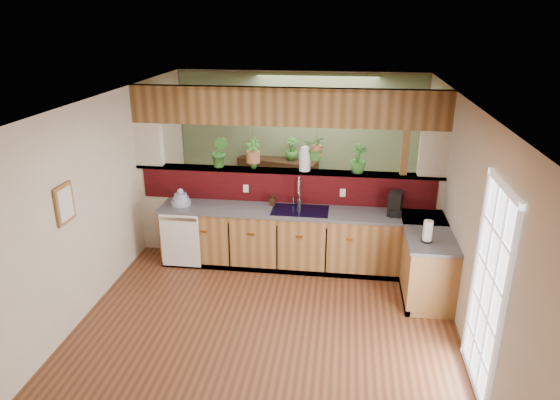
# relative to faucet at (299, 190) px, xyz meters

# --- Properties ---
(ground) EXTENTS (4.60, 7.00, 0.01)m
(ground) POSITION_rel_faucet_xyz_m (-0.21, -1.13, -1.15)
(ground) COLOR brown
(ground) RESTS_ON ground
(ceiling) EXTENTS (4.60, 7.00, 0.01)m
(ceiling) POSITION_rel_faucet_xyz_m (-0.21, -1.13, 1.45)
(ceiling) COLOR brown
(ceiling) RESTS_ON ground
(wall_back) EXTENTS (4.60, 0.02, 2.60)m
(wall_back) POSITION_rel_faucet_xyz_m (-0.21, 2.37, 0.15)
(wall_back) COLOR beige
(wall_back) RESTS_ON ground
(wall_left) EXTENTS (0.02, 7.00, 2.60)m
(wall_left) POSITION_rel_faucet_xyz_m (-2.51, -1.13, 0.15)
(wall_left) COLOR beige
(wall_left) RESTS_ON ground
(wall_right) EXTENTS (0.02, 7.00, 2.60)m
(wall_right) POSITION_rel_faucet_xyz_m (2.09, -1.13, 0.15)
(wall_right) COLOR beige
(wall_right) RESTS_ON ground
(pass_through_partition) EXTENTS (4.60, 0.21, 2.60)m
(pass_through_partition) POSITION_rel_faucet_xyz_m (-0.18, 0.22, 0.04)
(pass_through_partition) COLOR beige
(pass_through_partition) RESTS_ON ground
(pass_through_ledge) EXTENTS (4.60, 0.21, 0.04)m
(pass_through_ledge) POSITION_rel_faucet_xyz_m (-0.21, 0.22, 0.22)
(pass_through_ledge) COLOR brown
(pass_through_ledge) RESTS_ON ground
(header_beam) EXTENTS (4.60, 0.15, 0.55)m
(header_beam) POSITION_rel_faucet_xyz_m (-0.21, 0.22, 1.17)
(header_beam) COLOR brown
(header_beam) RESTS_ON ground
(sage_backwall) EXTENTS (4.55, 0.02, 2.55)m
(sage_backwall) POSITION_rel_faucet_xyz_m (-0.21, 2.35, 0.15)
(sage_backwall) COLOR #5D704C
(sage_backwall) RESTS_ON ground
(countertop) EXTENTS (4.14, 1.52, 0.90)m
(countertop) POSITION_rel_faucet_xyz_m (0.62, -0.26, -0.70)
(countertop) COLOR brown
(countertop) RESTS_ON ground
(dishwasher) EXTENTS (0.58, 0.03, 0.82)m
(dishwasher) POSITION_rel_faucet_xyz_m (-1.69, -0.47, -0.70)
(dishwasher) COLOR white
(dishwasher) RESTS_ON ground
(navy_sink) EXTENTS (0.82, 0.50, 0.18)m
(navy_sink) POSITION_rel_faucet_xyz_m (0.04, -0.16, -0.33)
(navy_sink) COLOR black
(navy_sink) RESTS_ON countertop
(french_door) EXTENTS (0.06, 1.02, 2.16)m
(french_door) POSITION_rel_faucet_xyz_m (2.06, -2.43, -0.10)
(french_door) COLOR white
(french_door) RESTS_ON ground
(framed_print) EXTENTS (0.04, 0.35, 0.45)m
(framed_print) POSITION_rel_faucet_xyz_m (-2.49, -1.93, 0.40)
(framed_print) COLOR brown
(framed_print) RESTS_ON wall_left
(faucet) EXTENTS (0.20, 0.21, 0.47)m
(faucet) POSITION_rel_faucet_xyz_m (0.00, 0.00, 0.00)
(faucet) COLOR #B7B7B2
(faucet) RESTS_ON countertop
(dish_stack) EXTENTS (0.29, 0.29, 0.25)m
(dish_stack) POSITION_rel_faucet_xyz_m (-1.74, -0.16, -0.17)
(dish_stack) COLOR #95A2C1
(dish_stack) RESTS_ON countertop
(soap_dispenser) EXTENTS (0.08, 0.08, 0.18)m
(soap_dispenser) POSITION_rel_faucet_xyz_m (-0.39, 0.00, -0.16)
(soap_dispenser) COLOR #382714
(soap_dispenser) RESTS_ON countertop
(coffee_maker) EXTENTS (0.18, 0.30, 0.33)m
(coffee_maker) POSITION_rel_faucet_xyz_m (1.38, -0.13, -0.10)
(coffee_maker) COLOR black
(coffee_maker) RESTS_ON countertop
(paper_towel) EXTENTS (0.14, 0.14, 0.30)m
(paper_towel) POSITION_rel_faucet_xyz_m (1.70, -0.99, -0.12)
(paper_towel) COLOR black
(paper_towel) RESTS_ON countertop
(glass_jar) EXTENTS (0.17, 0.17, 0.37)m
(glass_jar) POSITION_rel_faucet_xyz_m (0.06, 0.22, 0.43)
(glass_jar) COLOR silver
(glass_jar) RESTS_ON pass_through_ledge
(ledge_plant_left) EXTENTS (0.30, 0.26, 0.49)m
(ledge_plant_left) POSITION_rel_faucet_xyz_m (-1.22, 0.22, 0.48)
(ledge_plant_left) COLOR #2D6824
(ledge_plant_left) RESTS_ON pass_through_ledge
(ledge_plant_right) EXTENTS (0.30, 0.30, 0.43)m
(ledge_plant_right) POSITION_rel_faucet_xyz_m (0.84, 0.22, 0.45)
(ledge_plant_right) COLOR #2D6824
(ledge_plant_right) RESTS_ON pass_through_ledge
(hanging_plant_a) EXTENTS (0.27, 0.22, 0.56)m
(hanging_plant_a) POSITION_rel_faucet_xyz_m (-0.71, 0.22, 0.60)
(hanging_plant_a) COLOR brown
(hanging_plant_a) RESTS_ON header_beam
(hanging_plant_b) EXTENTS (0.39, 0.36, 0.48)m
(hanging_plant_b) POSITION_rel_faucet_xyz_m (0.23, 0.22, 0.75)
(hanging_plant_b) COLOR brown
(hanging_plant_b) RESTS_ON header_beam
(shelving_console) EXTENTS (1.56, 0.76, 1.00)m
(shelving_console) POSITION_rel_faucet_xyz_m (-0.61, 2.12, -0.65)
(shelving_console) COLOR black
(shelving_console) RESTS_ON ground
(shelf_plant_a) EXTENTS (0.25, 0.19, 0.42)m
(shelf_plant_a) POSITION_rel_faucet_xyz_m (-1.06, 2.12, 0.06)
(shelf_plant_a) COLOR #2D6824
(shelf_plant_a) RESTS_ON shelving_console
(shelf_plant_b) EXTENTS (0.31, 0.31, 0.43)m
(shelf_plant_b) POSITION_rel_faucet_xyz_m (-0.34, 2.12, 0.06)
(shelf_plant_b) COLOR #2D6824
(shelf_plant_b) RESTS_ON shelving_console
(floor_plant) EXTENTS (0.82, 0.76, 0.73)m
(floor_plant) POSITION_rel_faucet_xyz_m (0.34, 1.40, -0.79)
(floor_plant) COLOR #2D6824
(floor_plant) RESTS_ON ground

